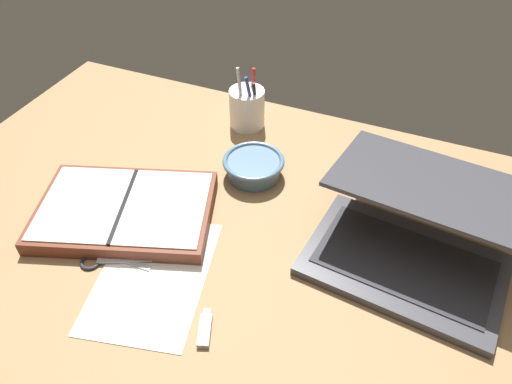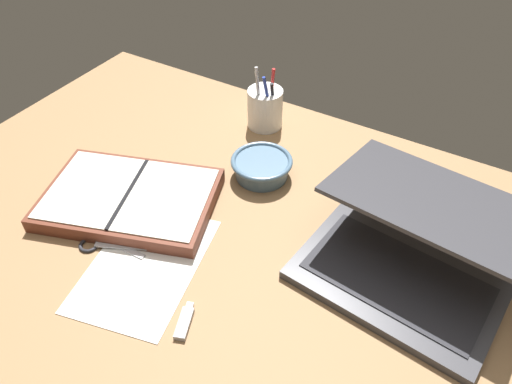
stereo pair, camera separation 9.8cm
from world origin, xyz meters
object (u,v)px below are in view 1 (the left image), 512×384
object	(u,v)px
laptop	(414,237)
bowl	(254,166)
planner	(125,211)
scissors	(102,258)
pen_cup	(247,108)

from	to	relation	value
laptop	bowl	distance (cm)	37.98
laptop	planner	bearing A→B (deg)	-161.76
laptop	scissors	bearing A→B (deg)	-150.31
bowl	planner	world-z (taller)	bowl
planner	scissors	xyz separation A→B (cm)	(2.12, -11.36, -1.38)
laptop	pen_cup	bearing A→B (deg)	154.57
laptop	pen_cup	size ratio (longest dim) A/B	2.28
bowl	scissors	bearing A→B (deg)	-116.68
bowl	planner	size ratio (longest dim) A/B	0.34
pen_cup	scissors	world-z (taller)	pen_cup
laptop	bowl	xyz separation A→B (cm)	(-36.42, 10.47, -2.64)
scissors	planner	bearing A→B (deg)	87.10
laptop	planner	distance (cm)	56.82
bowl	scissors	size ratio (longest dim) A/B	1.00
pen_cup	planner	world-z (taller)	pen_cup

